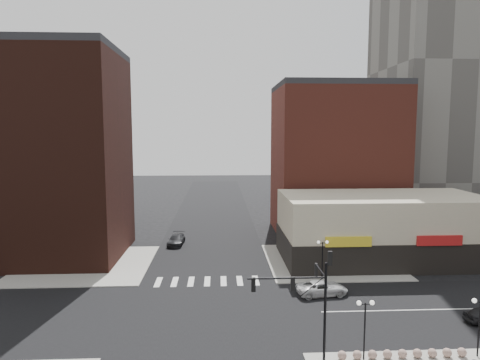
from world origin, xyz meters
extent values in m
plane|color=black|center=(0.00, 0.00, 0.00)|extent=(240.00, 240.00, 0.00)
cube|color=black|center=(0.00, 0.00, 0.01)|extent=(200.00, 14.00, 0.02)
cube|color=black|center=(0.00, 0.00, 0.01)|extent=(14.00, 200.00, 0.02)
cube|color=gray|center=(-14.50, 14.50, 0.06)|extent=(15.00, 15.00, 0.12)
cube|color=gray|center=(14.50, 14.50, 0.06)|extent=(15.00, 15.00, 0.12)
cube|color=#331710|center=(-19.00, 18.50, 12.50)|extent=(16.00, 15.00, 25.00)
cube|color=#331710|center=(-32.00, 34.00, 6.00)|extent=(20.00, 18.00, 12.00)
cube|color=maroon|center=(19.00, 29.50, 11.00)|extent=(18.00, 15.00, 22.00)
cube|color=#B6AE90|center=(21.00, 15.00, 4.00)|extent=(24.00, 12.00, 8.00)
cube|color=black|center=(21.00, 15.00, 1.70)|extent=(24.20, 12.20, 3.40)
cylinder|color=black|center=(8.20, -8.20, 3.50)|extent=(0.18, 0.18, 7.00)
cylinder|color=black|center=(5.60, -8.20, 6.00)|extent=(5.20, 0.11, 0.11)
cylinder|color=black|center=(7.20, -8.20, 5.30)|extent=(1.72, 0.06, 1.46)
cylinder|color=black|center=(8.20, -6.70, 6.00)|extent=(0.11, 3.00, 0.11)
cube|color=black|center=(3.40, -8.20, 5.60)|extent=(0.28, 0.18, 0.95)
sphere|color=red|center=(3.40, -8.20, 5.90)|extent=(0.16, 0.16, 0.16)
cube|color=black|center=(6.00, -8.20, 5.60)|extent=(0.28, 0.18, 0.95)
sphere|color=red|center=(6.00, -8.20, 5.90)|extent=(0.16, 0.16, 0.16)
cube|color=black|center=(8.20, -5.40, 5.60)|extent=(0.18, 0.28, 0.95)
sphere|color=red|center=(8.20, -5.40, 5.90)|extent=(0.16, 0.16, 0.16)
cube|color=black|center=(8.45, -8.20, 7.30)|extent=(0.28, 0.18, 0.95)
sphere|color=red|center=(8.45, -8.20, 7.60)|extent=(0.16, 0.16, 0.16)
cylinder|color=black|center=(11.00, -8.00, 2.12)|extent=(0.11, 0.11, 4.00)
cylinder|color=black|center=(11.00, -8.00, 4.02)|extent=(0.90, 0.06, 0.06)
sphere|color=white|center=(10.55, -8.00, 4.12)|extent=(0.32, 0.32, 0.32)
sphere|color=white|center=(11.45, -8.00, 4.12)|extent=(0.32, 0.32, 0.32)
cylinder|color=black|center=(19.00, -8.00, 2.12)|extent=(0.11, 0.11, 4.00)
sphere|color=white|center=(18.55, -8.00, 4.12)|extent=(0.32, 0.32, 0.32)
cylinder|color=black|center=(12.00, 8.00, 2.12)|extent=(0.11, 0.11, 4.00)
cylinder|color=black|center=(12.00, 8.00, 4.02)|extent=(0.90, 0.06, 0.06)
sphere|color=white|center=(11.55, 8.00, 4.12)|extent=(0.32, 0.32, 0.32)
sphere|color=white|center=(12.45, 8.00, 4.12)|extent=(0.32, 0.32, 0.32)
sphere|color=#8D6C61|center=(9.50, -8.00, 0.43)|extent=(0.61, 0.61, 0.61)
sphere|color=#8D6C61|center=(10.55, -8.00, 0.43)|extent=(0.61, 0.61, 0.61)
sphere|color=#8D6C61|center=(11.60, -8.00, 0.43)|extent=(0.61, 0.61, 0.61)
sphere|color=#8D6C61|center=(12.65, -8.00, 0.43)|extent=(0.61, 0.61, 0.61)
sphere|color=#8D6C61|center=(13.70, -8.00, 0.43)|extent=(0.61, 0.61, 0.61)
sphere|color=#8D6C61|center=(14.75, -8.00, 0.43)|extent=(0.61, 0.61, 0.61)
sphere|color=#8D6C61|center=(15.80, -8.00, 0.43)|extent=(0.61, 0.61, 0.61)
sphere|color=#8D6C61|center=(16.85, -8.00, 0.43)|extent=(0.61, 0.61, 0.61)
sphere|color=#8D6C61|center=(17.90, -8.00, 0.43)|extent=(0.61, 0.61, 0.61)
imported|color=silver|center=(11.02, 3.91, 0.68)|extent=(5.16, 2.91, 1.36)
imported|color=black|center=(-4.79, 23.14, 0.72)|extent=(2.37, 5.09, 1.44)
camera|label=1|loc=(1.18, -35.21, 15.53)|focal=32.00mm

